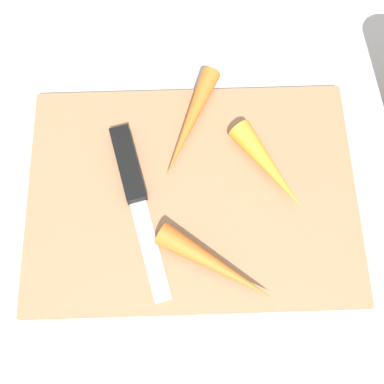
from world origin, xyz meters
The scene contains 6 objects.
ground_plane centered at (0.00, 0.00, 0.00)m, with size 1.40×1.40×0.00m, color #ADA8A0.
cutting_board centered at (0.00, 0.00, 0.01)m, with size 0.36×0.26×0.01m, color #99704C.
knife centered at (0.07, -0.02, 0.02)m, with size 0.07×0.20×0.01m.
carrot_shortest centered at (-0.08, -0.02, 0.03)m, with size 0.03×0.03×0.11m, color orange.
carrot_medium centered at (-0.02, 0.08, 0.02)m, with size 0.03×0.03×0.13m, color orange.
carrot_longest centered at (0.00, -0.08, 0.02)m, with size 0.02×0.02×0.14m, color orange.
Camera 1 is at (0.01, 0.18, 0.51)m, focal length 45.11 mm.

